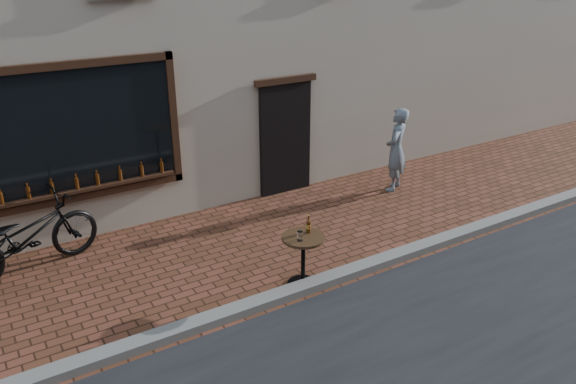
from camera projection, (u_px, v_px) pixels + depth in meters
ground at (297, 303)px, 7.74m from camera, size 90.00×90.00×0.00m
kerb at (289, 293)px, 7.88m from camera, size 90.00×0.25×0.12m
cargo_bicycle at (23, 237)px, 8.27m from camera, size 2.64×1.35×1.24m
bistro_table at (303, 250)px, 7.95m from camera, size 0.62×0.62×1.06m
pedestrian at (396, 150)px, 11.14m from camera, size 0.73×0.68×1.68m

